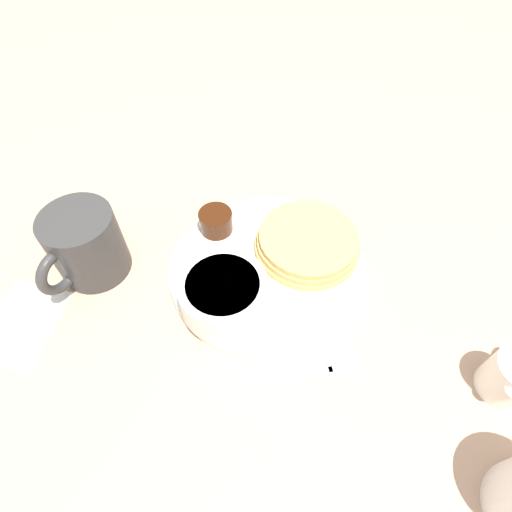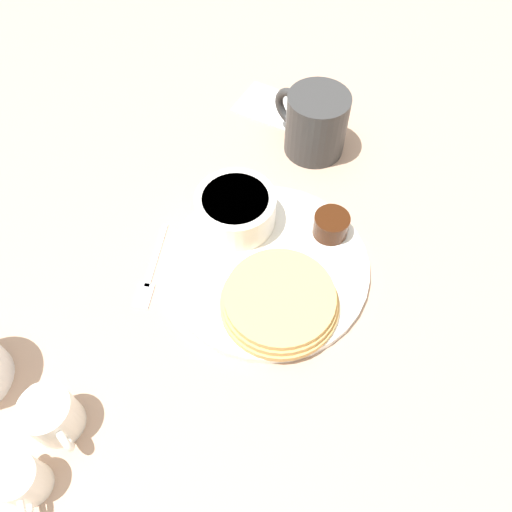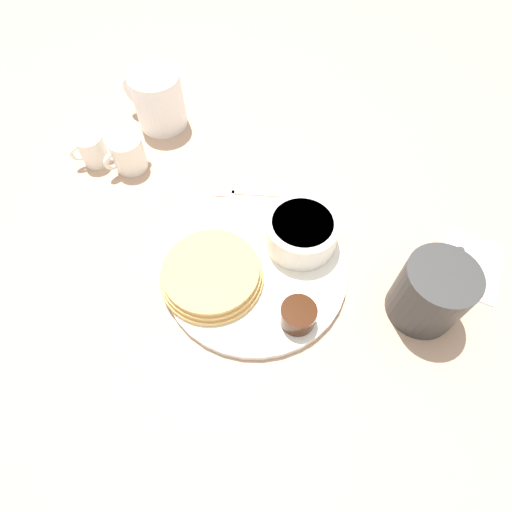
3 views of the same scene
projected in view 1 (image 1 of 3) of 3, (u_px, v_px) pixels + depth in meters
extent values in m
plane|color=tan|center=(268.00, 271.00, 0.55)|extent=(4.00, 4.00, 0.00)
cylinder|color=white|center=(268.00, 268.00, 0.54)|extent=(0.27, 0.27, 0.01)
cylinder|color=tan|center=(307.00, 246.00, 0.56)|extent=(0.15, 0.15, 0.01)
cylinder|color=tan|center=(308.00, 242.00, 0.55)|extent=(0.14, 0.14, 0.01)
cylinder|color=tan|center=(308.00, 237.00, 0.54)|extent=(0.13, 0.13, 0.01)
cylinder|color=white|center=(224.00, 294.00, 0.48)|extent=(0.11, 0.11, 0.05)
cylinder|color=white|center=(223.00, 285.00, 0.47)|extent=(0.09, 0.09, 0.01)
cylinder|color=#38190A|center=(216.00, 221.00, 0.57)|extent=(0.05, 0.05, 0.03)
cylinder|color=white|center=(207.00, 300.00, 0.49)|extent=(0.05, 0.05, 0.03)
sphere|color=white|center=(205.00, 292.00, 0.48)|extent=(0.03, 0.03, 0.03)
cylinder|color=#333333|center=(87.00, 244.00, 0.51)|extent=(0.09, 0.09, 0.10)
torus|color=#333333|center=(59.00, 271.00, 0.49)|extent=(0.06, 0.03, 0.06)
cylinder|color=white|center=(511.00, 377.00, 0.43)|extent=(0.05, 0.05, 0.06)
cube|color=silver|center=(290.00, 375.00, 0.46)|extent=(0.03, 0.10, 0.00)
cube|color=silver|center=(344.00, 367.00, 0.46)|extent=(0.03, 0.04, 0.00)
cube|color=white|center=(21.00, 323.00, 0.50)|extent=(0.12, 0.10, 0.00)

